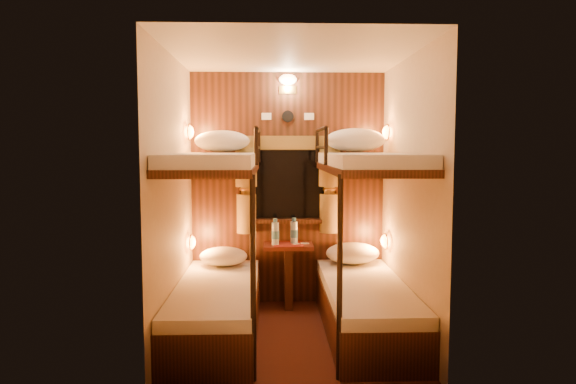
{
  "coord_description": "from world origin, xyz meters",
  "views": [
    {
      "loc": [
        -0.17,
        -4.3,
        1.63
      ],
      "look_at": [
        -0.03,
        0.15,
        1.24
      ],
      "focal_mm": 32.0,
      "sensor_mm": 36.0,
      "label": 1
    }
  ],
  "objects_px": {
    "bunk_right": "(365,271)",
    "bottle_left": "(275,234)",
    "bunk_left": "(217,272)",
    "bottle_right": "(294,232)",
    "table": "(288,267)"
  },
  "relations": [
    {
      "from": "bunk_left",
      "to": "bottle_right",
      "type": "height_order",
      "value": "bunk_left"
    },
    {
      "from": "bottle_left",
      "to": "bottle_right",
      "type": "distance_m",
      "value": 0.21
    },
    {
      "from": "table",
      "to": "bottle_left",
      "type": "relative_size",
      "value": 2.44
    },
    {
      "from": "bunk_left",
      "to": "bottle_right",
      "type": "xyz_separation_m",
      "value": [
        0.71,
        0.82,
        0.21
      ]
    },
    {
      "from": "bottle_left",
      "to": "table",
      "type": "bearing_deg",
      "value": 15.93
    },
    {
      "from": "bunk_left",
      "to": "bottle_left",
      "type": "distance_m",
      "value": 0.93
    },
    {
      "from": "bunk_right",
      "to": "bunk_left",
      "type": "bearing_deg",
      "value": 180.0
    },
    {
      "from": "bunk_right",
      "to": "table",
      "type": "height_order",
      "value": "bunk_right"
    },
    {
      "from": "bunk_left",
      "to": "table",
      "type": "bearing_deg",
      "value": 50.33
    },
    {
      "from": "bunk_left",
      "to": "bunk_right",
      "type": "height_order",
      "value": "same"
    },
    {
      "from": "table",
      "to": "bottle_right",
      "type": "xyz_separation_m",
      "value": [
        0.06,
        0.04,
        0.35
      ]
    },
    {
      "from": "bunk_right",
      "to": "bottle_left",
      "type": "relative_size",
      "value": 7.08
    },
    {
      "from": "bottle_left",
      "to": "bottle_right",
      "type": "relative_size",
      "value": 1.01
    },
    {
      "from": "bunk_left",
      "to": "bottle_left",
      "type": "xyz_separation_m",
      "value": [
        0.52,
        0.74,
        0.21
      ]
    },
    {
      "from": "bunk_right",
      "to": "bottle_left",
      "type": "distance_m",
      "value": 1.1
    }
  ]
}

